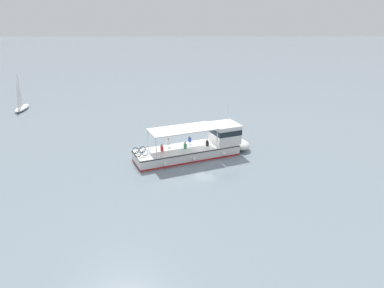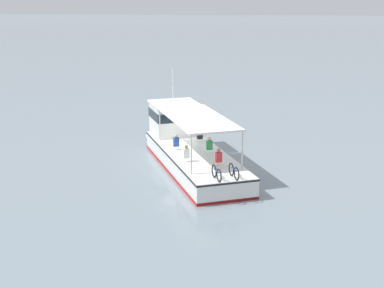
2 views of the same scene
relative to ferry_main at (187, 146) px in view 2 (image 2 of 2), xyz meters
name	(u,v)px [view 2 (image 2 of 2)]	position (x,y,z in m)	size (l,w,h in m)	color
ground_plane	(184,159)	(0.26, -0.67, -1.02)	(400.00, 400.00, 0.00)	gray
ferry_main	(187,146)	(0.00, 0.00, 0.00)	(7.76, 12.91, 5.32)	white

